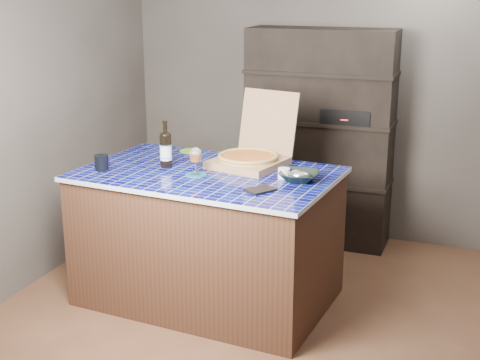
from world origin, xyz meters
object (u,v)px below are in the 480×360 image
at_px(pizza_box, 250,156).
at_px(bowl, 299,176).
at_px(dvd_case, 260,190).
at_px(kitchen_island, 208,236).
at_px(mead_bottle, 166,149).
at_px(wine_glass, 196,156).

distance_m(pizza_box, bowl, 0.49).
xyz_separation_m(pizza_box, dvd_case, (0.26, -0.53, -0.06)).
bearing_deg(kitchen_island, mead_bottle, -179.12).
distance_m(mead_bottle, dvd_case, 0.85).
bearing_deg(bowl, mead_bottle, 179.78).
height_order(pizza_box, bowl, pizza_box).
bearing_deg(bowl, pizza_box, 149.98).
xyz_separation_m(mead_bottle, bowl, (0.95, -0.00, -0.10)).
distance_m(kitchen_island, bowl, 0.81).
relative_size(wine_glass, bowl, 0.72).
bearing_deg(dvd_case, wine_glass, -166.38).
xyz_separation_m(mead_bottle, dvd_case, (0.79, -0.29, -0.12)).
relative_size(kitchen_island, bowl, 6.97).
relative_size(mead_bottle, wine_glass, 1.75).
bearing_deg(pizza_box, mead_bottle, -143.31).
bearing_deg(wine_glass, dvd_case, -19.01).
relative_size(dvd_case, bowl, 0.69).
bearing_deg(wine_glass, bowl, 9.72).
distance_m(kitchen_island, pizza_box, 0.63).
bearing_deg(dvd_case, pizza_box, 148.44).
distance_m(wine_glass, bowl, 0.69).
relative_size(pizza_box, mead_bottle, 1.95).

